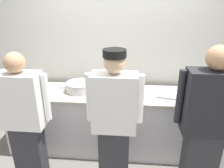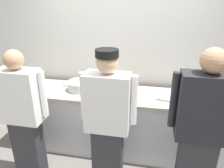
{
  "view_description": "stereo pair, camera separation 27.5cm",
  "coord_description": "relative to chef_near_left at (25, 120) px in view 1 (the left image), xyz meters",
  "views": [
    {
      "loc": [
        0.16,
        -2.24,
        2.06
      ],
      "look_at": [
        -0.06,
        0.31,
        1.04
      ],
      "focal_mm": 33.67,
      "sensor_mm": 36.0,
      "label": 1
    },
    {
      "loc": [
        0.43,
        -2.2,
        2.06
      ],
      "look_at": [
        -0.06,
        0.31,
        1.04
      ],
      "focal_mm": 33.67,
      "sensor_mm": 36.0,
      "label": 2
    }
  ],
  "objects": [
    {
      "name": "chef_far_right",
      "position": [
        1.91,
        -0.03,
        0.06
      ],
      "size": [
        0.62,
        0.24,
        1.71
      ],
      "color": "#2D2D33",
      "rests_on": "ground"
    },
    {
      "name": "prep_counter",
      "position": [
        0.97,
        0.69,
        -0.4
      ],
      "size": [
        3.09,
        0.66,
        0.9
      ],
      "color": "silver",
      "rests_on": "ground"
    },
    {
      "name": "sheet_tray",
      "position": [
        1.75,
        0.67,
        0.06
      ],
      "size": [
        0.52,
        0.4,
        0.02
      ],
      "primitive_type": "cube",
      "rotation": [
        0.0,
        0.0,
        -0.22
      ],
      "color": "#B7BABF",
      "rests_on": "prep_counter"
    },
    {
      "name": "ground_plane",
      "position": [
        0.97,
        0.34,
        -0.85
      ],
      "size": [
        9.0,
        9.0,
        0.0
      ],
      "primitive_type": "plane",
      "color": "slate"
    },
    {
      "name": "squeeze_bottle_spare",
      "position": [
        -0.04,
        0.53,
        0.15
      ],
      "size": [
        0.06,
        0.06,
        0.21
      ],
      "color": "#E5E066",
      "rests_on": "prep_counter"
    },
    {
      "name": "chef_center",
      "position": [
        0.99,
        0.0,
        0.03
      ],
      "size": [
        0.6,
        0.24,
        1.65
      ],
      "color": "#2D2D33",
      "rests_on": "ground"
    },
    {
      "name": "squeeze_bottle_secondary",
      "position": [
        1.2,
        0.9,
        0.14
      ],
      "size": [
        0.06,
        0.06,
        0.19
      ],
      "color": "orange",
      "rests_on": "prep_counter"
    },
    {
      "name": "wall_back",
      "position": [
        0.97,
        1.15,
        0.63
      ],
      "size": [
        4.84,
        0.1,
        2.96
      ],
      "color": "silver",
      "rests_on": "ground"
    },
    {
      "name": "ramekin_red_sauce",
      "position": [
        -0.32,
        0.8,
        0.07
      ],
      "size": [
        0.09,
        0.09,
        0.04
      ],
      "color": "white",
      "rests_on": "prep_counter"
    },
    {
      "name": "squeeze_bottle_primary",
      "position": [
        -0.2,
        0.81,
        0.15
      ],
      "size": [
        0.05,
        0.05,
        0.21
      ],
      "color": "#56A333",
      "rests_on": "prep_counter"
    },
    {
      "name": "plate_stack_front",
      "position": [
        -0.19,
        0.58,
        0.09
      ],
      "size": [
        0.21,
        0.21,
        0.07
      ],
      "color": "white",
      "rests_on": "prep_counter"
    },
    {
      "name": "chef_near_left",
      "position": [
        0.0,
        0.0,
        0.0
      ],
      "size": [
        0.59,
        0.24,
        1.6
      ],
      "color": "#2D2D33",
      "rests_on": "ground"
    },
    {
      "name": "mixing_bowl_steel",
      "position": [
        0.45,
        0.71,
        0.11
      ],
      "size": [
        0.37,
        0.37,
        0.13
      ],
      "primitive_type": "cylinder",
      "color": "#B7BABF",
      "rests_on": "prep_counter"
    },
    {
      "name": "ramekin_green_sauce",
      "position": [
        0.2,
        0.8,
        0.07
      ],
      "size": [
        0.09,
        0.09,
        0.04
      ],
      "color": "white",
      "rests_on": "prep_counter"
    }
  ]
}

